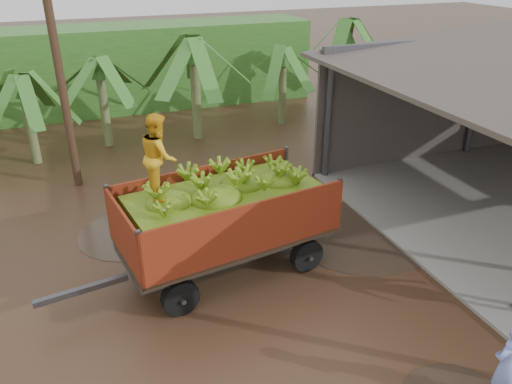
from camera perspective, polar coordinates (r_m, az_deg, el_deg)
ground at (r=10.00m, az=-4.29°, el=-15.60°), size 100.00×100.00×0.00m
hedge_north at (r=23.70m, az=-20.98°, el=12.71°), size 22.00×3.00×3.60m
banana_trailer at (r=10.92m, az=-3.65°, el=-2.52°), size 6.52×2.92×3.85m
man_blue at (r=9.11m, az=26.80°, el=-17.18°), size 0.63×0.45×1.61m
utility_pole at (r=15.30m, az=-21.92°, el=14.80°), size 1.20×0.24×8.09m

